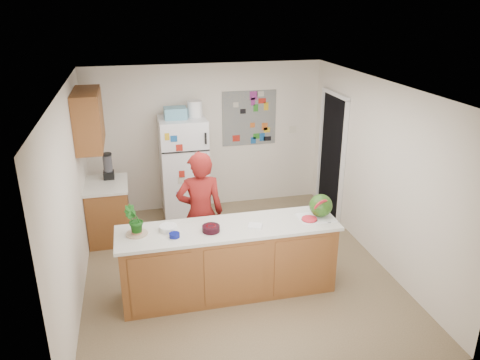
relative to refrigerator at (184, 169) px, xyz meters
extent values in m
cube|color=brown|center=(0.45, -1.88, -0.86)|extent=(4.00, 4.50, 0.02)
cube|color=beige|center=(0.45, 0.38, 0.40)|extent=(4.00, 0.02, 2.50)
cube|color=beige|center=(-1.56, -1.88, 0.40)|extent=(0.02, 4.50, 2.50)
cube|color=beige|center=(2.46, -1.88, 0.40)|extent=(0.02, 4.50, 2.50)
cube|color=white|center=(0.45, -1.88, 1.66)|extent=(4.00, 4.50, 0.02)
cube|color=black|center=(2.44, -0.43, 0.17)|extent=(0.03, 0.85, 2.04)
cube|color=brown|center=(0.25, -2.38, -0.41)|extent=(2.60, 0.62, 0.88)
cube|color=silver|center=(0.25, -2.38, 0.05)|extent=(2.68, 0.70, 0.04)
cube|color=brown|center=(-1.24, -0.53, -0.42)|extent=(0.60, 0.80, 0.86)
cube|color=silver|center=(-1.24, -0.53, 0.03)|extent=(0.64, 0.84, 0.04)
cube|color=brown|center=(-1.37, -0.58, 1.05)|extent=(0.35, 1.00, 0.80)
cube|color=silver|center=(0.00, 0.00, 0.00)|extent=(0.75, 0.70, 1.70)
cube|color=#5999B2|center=(-0.10, 0.00, 0.94)|extent=(0.35, 0.28, 0.18)
cube|color=slate|center=(1.20, 0.36, 0.70)|extent=(0.95, 0.01, 0.95)
imported|color=maroon|center=(0.00, -1.80, 0.00)|extent=(0.63, 0.43, 1.70)
cylinder|color=black|center=(-1.19, -0.33, 0.24)|extent=(0.14, 0.14, 0.38)
cube|color=silver|center=(1.36, -2.40, 0.08)|extent=(0.44, 0.33, 0.01)
sphere|color=#235F10|center=(1.42, -2.38, 0.23)|extent=(0.29, 0.29, 0.29)
cylinder|color=#C22B43|center=(1.25, -2.45, 0.09)|extent=(0.19, 0.19, 0.02)
cylinder|color=black|center=(0.02, -2.45, 0.11)|extent=(0.27, 0.27, 0.07)
cylinder|color=white|center=(-0.47, -2.31, 0.10)|extent=(0.26, 0.26, 0.06)
cylinder|color=navy|center=(-0.41, -2.49, 0.10)|extent=(0.13, 0.13, 0.05)
cylinder|color=beige|center=(-0.83, -2.33, 0.08)|extent=(0.29, 0.29, 0.02)
cube|color=white|center=(0.56, -2.45, 0.08)|extent=(0.21, 0.20, 0.02)
cube|color=gray|center=(1.45, -2.55, 0.08)|extent=(0.09, 0.06, 0.01)
imported|color=#123E0B|center=(-0.85, -2.33, 0.26)|extent=(0.23, 0.21, 0.37)
camera|label=1|loc=(-0.78, -7.30, 2.62)|focal=35.00mm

